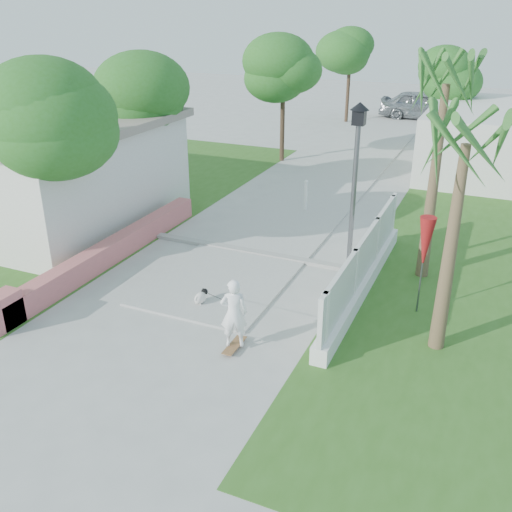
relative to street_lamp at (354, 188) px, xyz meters
The scene contains 21 objects.
ground 6.67m from the street_lamp, 117.80° to the right, with size 90.00×90.00×0.00m, color #B7B7B2.
path_strip 14.98m from the street_lamp, 101.31° to the left, with size 3.20×36.00×0.06m, color #B7B7B2.
curb 3.78m from the street_lamp, behind, with size 6.50×0.25×0.10m, color #999993.
grass_left 10.49m from the street_lamp, 165.83° to the left, with size 8.00×20.00×0.01m, color #32601E.
pink_wall 6.83m from the street_lamp, 162.57° to the right, with size 0.45×8.20×0.80m.
house_left 10.94m from the street_lamp, behind, with size 8.40×7.40×3.23m.
lattice_fence 2.01m from the street_lamp, 44.82° to the right, with size 0.35×7.00×1.50m.
building_right 12.93m from the street_lamp, 76.07° to the left, with size 6.00×8.00×2.60m, color silver.
street_lamp is the anchor object (origin of this frame).
bollard 5.56m from the street_lamp, 120.96° to the left, with size 0.14×0.14×1.09m.
patio_umbrella 2.27m from the street_lamp, 27.76° to the right, with size 0.36×0.36×2.30m.
tree_left_near 7.92m from the street_lamp, 161.15° to the right, with size 3.60×3.60×5.28m.
tree_left_mid 8.96m from the street_lamp, 160.42° to the left, with size 3.20×3.20×4.85m.
tree_path_left 12.10m from the street_lamp, 119.30° to the left, with size 3.40×3.40×5.23m.
tree_path_right 14.52m from the street_lamp, 88.74° to the left, with size 3.00×3.00×4.79m.
tree_path_far 21.30m from the street_lamp, 105.50° to the left, with size 3.20×3.20×5.17m.
palm_far 2.85m from the street_lamp, 30.47° to the left, with size 1.80×1.80×5.30m.
palm_near 3.72m from the street_lamp, 42.61° to the right, with size 1.80×1.80×4.70m.
skateboarder 4.31m from the street_lamp, 120.49° to the right, with size 1.84×1.92×1.57m.
dog 4.46m from the street_lamp, 136.14° to the right, with size 0.26×0.53×0.36m.
parked_car 23.06m from the street_lamp, 94.31° to the left, with size 2.00×4.96×1.69m, color #9C9EA3.
Camera 1 is at (6.00, -7.43, 6.49)m, focal length 40.00 mm.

